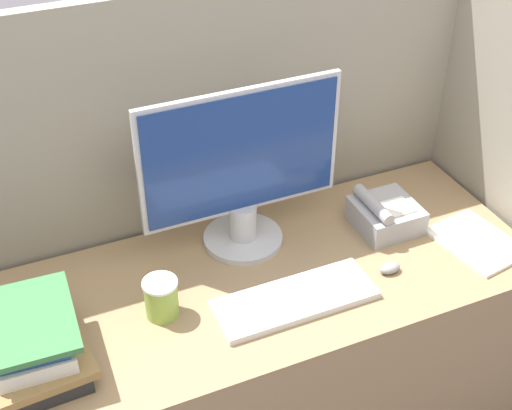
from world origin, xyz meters
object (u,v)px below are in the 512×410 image
object	(u,v)px
monitor	(242,175)
book_stack	(34,346)
coffee_cup	(161,298)
keyboard	(295,299)
desk_telephone	(385,215)
mouse	(390,268)

from	to	relation	value
monitor	book_stack	distance (m)	0.72
coffee_cup	keyboard	bearing A→B (deg)	-16.58
keyboard	desk_telephone	size ratio (longest dim) A/B	2.38
mouse	monitor	bearing A→B (deg)	137.45
monitor	keyboard	distance (m)	0.38
mouse	book_stack	world-z (taller)	book_stack
mouse	desk_telephone	distance (m)	0.22
mouse	desk_telephone	size ratio (longest dim) A/B	0.34
keyboard	desk_telephone	distance (m)	0.45
monitor	keyboard	xyz separation A→B (m)	(0.03, -0.30, -0.23)
keyboard	coffee_cup	world-z (taller)	coffee_cup
keyboard	coffee_cup	size ratio (longest dim) A/B	3.96
coffee_cup	desk_telephone	size ratio (longest dim) A/B	0.60
keyboard	book_stack	bearing A→B (deg)	175.60
mouse	coffee_cup	bearing A→B (deg)	171.23
monitor	desk_telephone	size ratio (longest dim) A/B	3.18
coffee_cup	book_stack	bearing A→B (deg)	-171.48
book_stack	monitor	bearing A→B (deg)	21.19
desk_telephone	book_stack	bearing A→B (deg)	-172.51
book_stack	coffee_cup	bearing A→B (deg)	8.52
keyboard	book_stack	world-z (taller)	book_stack
coffee_cup	book_stack	size ratio (longest dim) A/B	0.36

